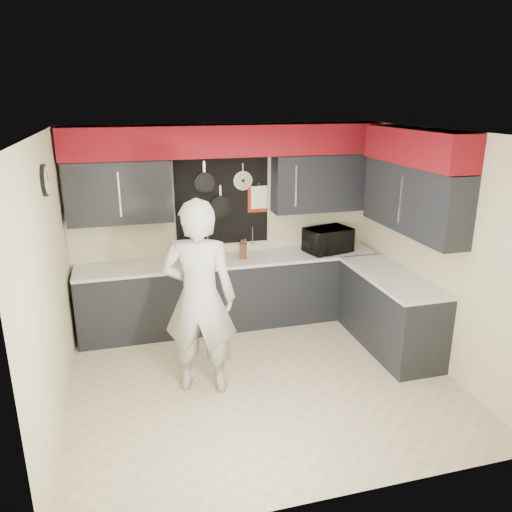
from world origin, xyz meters
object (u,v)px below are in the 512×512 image
object	(u,v)px
microwave	(328,240)
person	(199,298)
knife_block	(243,251)
utensil_crock	(208,252)
coffee_maker	(190,249)

from	to	relation	value
microwave	person	distance (m)	2.40
microwave	person	size ratio (longest dim) A/B	0.29
knife_block	person	distance (m)	1.60
microwave	person	xyz separation A→B (m)	(-1.96, -1.38, -0.07)
knife_block	utensil_crock	distance (m)	0.46
knife_block	utensil_crock	bearing A→B (deg)	178.64
microwave	coffee_maker	distance (m)	1.85
utensil_crock	person	bearing A→B (deg)	-103.13
utensil_crock	coffee_maker	bearing A→B (deg)	-154.17
coffee_maker	person	world-z (taller)	person
person	utensil_crock	bearing A→B (deg)	-85.00
microwave	knife_block	bearing A→B (deg)	165.56
knife_block	utensil_crock	world-z (taller)	knife_block
knife_block	coffee_maker	size ratio (longest dim) A/B	0.60
coffee_maker	person	distance (m)	1.39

